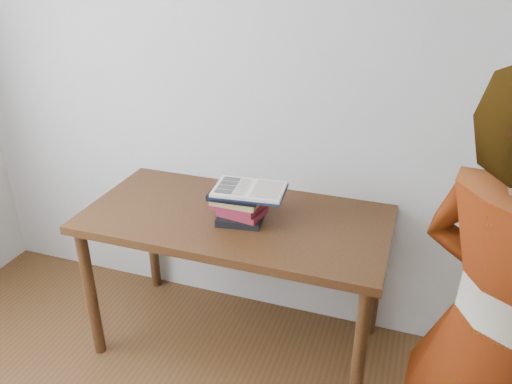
% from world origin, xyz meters
% --- Properties ---
extents(desk, '(1.50, 0.75, 0.81)m').
position_xyz_m(desk, '(0.06, 1.38, 0.71)').
color(desk, '#482812').
rests_on(desk, ground).
extents(book_stack, '(0.27, 0.21, 0.15)m').
position_xyz_m(book_stack, '(0.09, 1.34, 0.88)').
color(book_stack, black).
rests_on(book_stack, desk).
extents(open_book, '(0.36, 0.26, 0.03)m').
position_xyz_m(open_book, '(0.14, 1.35, 0.97)').
color(open_book, black).
rests_on(open_book, book_stack).
extents(reader, '(0.75, 0.76, 1.77)m').
position_xyz_m(reader, '(1.15, 0.73, 0.89)').
color(reader, tan).
rests_on(reader, ground).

